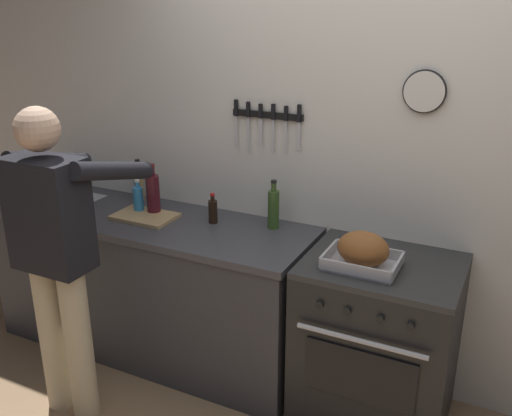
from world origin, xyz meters
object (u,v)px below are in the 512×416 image
at_px(bottle_soy_sauce, 213,211).
at_px(bottle_olive_oil, 274,208).
at_px(stove, 377,342).
at_px(person_cook, 57,248).
at_px(roasting_pan, 363,252).
at_px(bottle_wine_red, 153,194).
at_px(cutting_board, 145,216).
at_px(bottle_vinegar, 139,183).
at_px(bottle_dish_soap, 138,199).

relative_size(bottle_soy_sauce, bottle_olive_oil, 0.63).
xyz_separation_m(stove, person_cook, (-1.47, -0.66, 0.50)).
bearing_deg(bottle_olive_oil, bottle_soy_sauce, -166.83).
height_order(roasting_pan, bottle_wine_red, bottle_wine_red).
bearing_deg(cutting_board, bottle_vinegar, 131.93).
bearing_deg(bottle_vinegar, cutting_board, -48.07).
xyz_separation_m(person_cook, bottle_vinegar, (-0.17, 0.89, 0.06)).
xyz_separation_m(person_cook, bottle_soy_sauce, (0.45, 0.75, 0.02)).
distance_m(cutting_board, bottle_dish_soap, 0.12).
distance_m(cutting_board, bottle_olive_oil, 0.78).
distance_m(roasting_pan, bottle_olive_oil, 0.65).
bearing_deg(cutting_board, roasting_pan, -3.06).
xyz_separation_m(bottle_soy_sauce, bottle_wine_red, (-0.38, -0.04, 0.06)).
xyz_separation_m(roasting_pan, cutting_board, (-1.33, 0.07, -0.07)).
height_order(stove, bottle_dish_soap, bottle_dish_soap).
relative_size(stove, bottle_olive_oil, 3.21).
bearing_deg(bottle_vinegar, bottle_olive_oil, -3.27).
relative_size(stove, cutting_board, 2.50).
distance_m(person_cook, roasting_pan, 1.50).
relative_size(roasting_pan, bottle_dish_soap, 1.68).
distance_m(cutting_board, bottle_soy_sauce, 0.42).
distance_m(roasting_pan, bottle_wine_red, 1.33).
height_order(person_cook, bottle_wine_red, person_cook).
distance_m(person_cook, bottle_dish_soap, 0.70).
xyz_separation_m(bottle_vinegar, bottle_dish_soap, (0.14, -0.20, -0.02)).
xyz_separation_m(person_cook, bottle_dish_soap, (-0.03, 0.69, 0.03)).
relative_size(person_cook, bottle_soy_sauce, 9.38).
bearing_deg(cutting_board, person_cook, -94.93).
bearing_deg(bottle_soy_sauce, bottle_vinegar, 167.69).
bearing_deg(roasting_pan, stove, 47.59).
relative_size(cutting_board, bottle_dish_soap, 1.72).
bearing_deg(stove, bottle_soy_sauce, 174.70).
xyz_separation_m(person_cook, bottle_wine_red, (0.07, 0.71, 0.08)).
bearing_deg(bottle_wine_red, roasting_pan, -6.32).
distance_m(bottle_olive_oil, bottle_vinegar, 0.97).
height_order(person_cook, bottle_dish_soap, person_cook).
distance_m(person_cook, bottle_vinegar, 0.91).
height_order(bottle_soy_sauce, bottle_vinegar, bottle_vinegar).
bearing_deg(bottle_vinegar, roasting_pan, -11.65).
xyz_separation_m(bottle_soy_sauce, bottle_vinegar, (-0.62, 0.14, 0.04)).
height_order(cutting_board, bottle_vinegar, bottle_vinegar).
height_order(roasting_pan, bottle_dish_soap, bottle_dish_soap).
relative_size(person_cook, bottle_olive_oil, 5.92).
relative_size(bottle_olive_oil, bottle_vinegar, 1.05).
bearing_deg(person_cook, bottle_dish_soap, -5.65).
height_order(stove, bottle_vinegar, bottle_vinegar).
relative_size(bottle_olive_oil, bottle_dish_soap, 1.34).
bearing_deg(person_cook, bottle_olive_oil, -51.59).
bearing_deg(bottle_wine_red, bottle_dish_soap, -167.78).
bearing_deg(roasting_pan, bottle_soy_sauce, 168.80).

